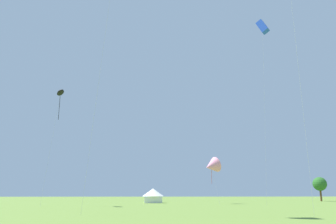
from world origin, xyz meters
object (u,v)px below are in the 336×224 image
Objects in this scene: kite_pink_delta at (211,166)px; kite_black_parafoil at (60,93)px; festival_tent_right at (153,195)px; tree_distant_left at (320,184)px; kite_blue_box at (263,27)px.

kite_pink_delta is 29.75m from kite_black_parafoil.
tree_distant_left is (40.09, 11.22, 2.46)m from festival_tent_right.
festival_tent_right is (-18.36, 15.63, -28.57)m from kite_blue_box.
kite_pink_delta is at bearing 127.76° from kite_blue_box.
festival_tent_right is at bearing 44.76° from kite_black_parafoil.
kite_blue_box is 43.30m from tree_distant_left.
kite_black_parafoil is 63.00m from tree_distant_left.
kite_pink_delta reaches higher than tree_distant_left.
festival_tent_right is (15.44, 15.32, -15.89)m from kite_black_parafoil.
kite_blue_box is 5.58× the size of tree_distant_left.
festival_tent_right is 0.75× the size of tree_distant_left.
kite_blue_box is at bearing -40.40° from festival_tent_right.
tree_distant_left is (21.73, 26.85, -26.11)m from kite_blue_box.
kite_black_parafoil reaches higher than festival_tent_right.
kite_pink_delta is 34.08m from tree_distant_left.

